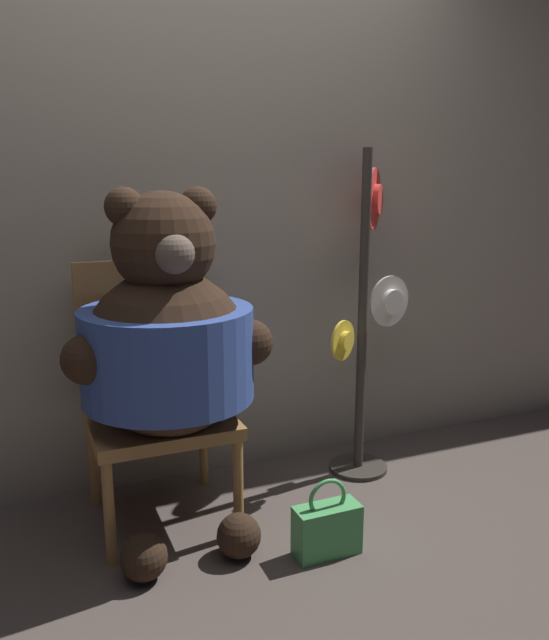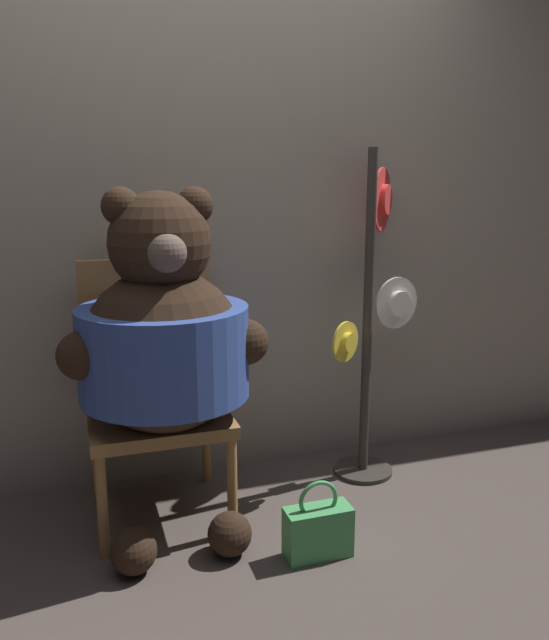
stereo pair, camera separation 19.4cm
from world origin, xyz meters
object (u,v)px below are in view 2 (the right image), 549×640
at_px(chair, 153,384).
at_px(handbag_on_ground, 318,530).
at_px(hat_display_rack, 373,316).
at_px(teddy_bear, 164,341).

height_order(chair, handbag_on_ground, chair).
relative_size(chair, handbag_on_ground, 3.47).
distance_m(hat_display_rack, handbag_on_ground, 1.02).
height_order(hat_display_rack, handbag_on_ground, hat_display_rack).
height_order(chair, teddy_bear, teddy_bear).
xyz_separation_m(teddy_bear, hat_display_rack, (0.99, 0.21, -0.01)).
relative_size(hat_display_rack, handbag_on_ground, 4.99).
bearing_deg(hat_display_rack, teddy_bear, -168.28).
relative_size(teddy_bear, hat_display_rack, 0.89).
relative_size(chair, teddy_bear, 0.78).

